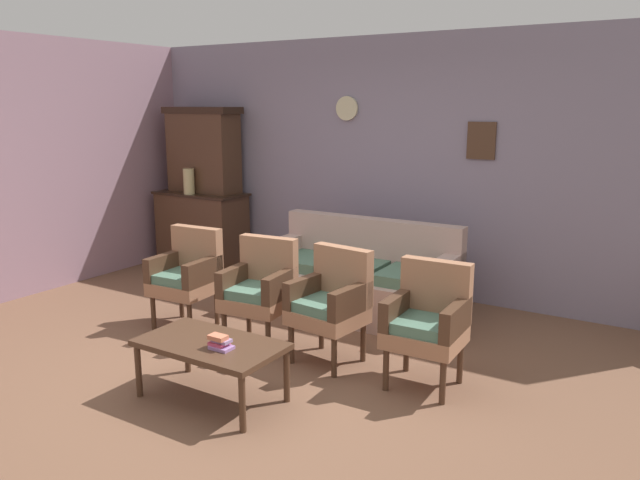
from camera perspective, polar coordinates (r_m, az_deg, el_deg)
The scene contains 12 objects.
ground_plane at distance 4.85m, azimuth -6.76°, elevation -12.11°, with size 7.68×7.68×0.00m, color brown.
wall_back_with_decor at distance 6.70m, azimuth 7.16°, elevation 6.75°, with size 6.40×0.09×2.70m.
side_cabinet at distance 7.89m, azimuth -10.75°, elevation 0.98°, with size 1.16×0.55×0.93m.
cabinet_upper_hutch at distance 7.81m, azimuth -10.65°, elevation 8.17°, with size 0.99×0.38×1.03m.
vase_on_cabinet at distance 7.68m, azimuth -11.94°, elevation 5.29°, with size 0.13×0.13×0.31m, color tan.
floral_couch at distance 6.02m, azimuth 3.60°, elevation -3.78°, with size 1.89×0.84×0.90m.
armchair_by_doorway at distance 5.77m, azimuth -12.09°, elevation -2.98°, with size 0.55×0.52×0.90m.
armchair_near_cabinet at distance 5.25m, azimuth -5.51°, elevation -4.29°, with size 0.57×0.54×0.90m.
armchair_near_couch_end at distance 4.88m, azimuth 1.05°, elevation -5.54°, with size 0.57×0.55×0.90m.
armchair_row_middle at distance 4.54m, azimuth 9.85°, elevation -7.16°, with size 0.53×0.51×0.90m.
coffee_table at distance 4.37m, azimuth -9.98°, elevation -9.72°, with size 1.00×0.56×0.42m.
book_stack_on_table at distance 4.21m, azimuth -9.15°, elevation -9.26°, with size 0.16×0.11×0.09m.
Camera 1 is at (2.78, -3.42, 2.01)m, focal length 34.89 mm.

